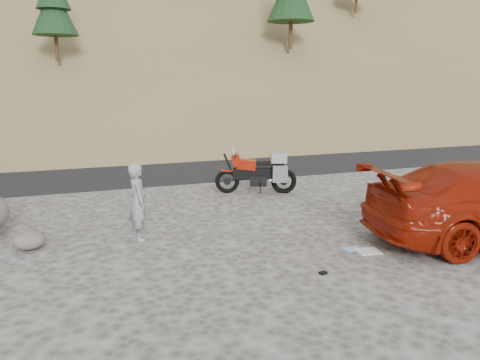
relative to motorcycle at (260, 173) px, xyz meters
name	(u,v)px	position (x,y,z in m)	size (l,w,h in m)	color
ground	(251,235)	(-1.64, -3.61, -0.63)	(140.00, 140.00, 0.00)	#474441
road	(171,166)	(-1.64, 5.39, -0.63)	(120.00, 7.00, 0.05)	black
hillside	(102,0)	(-1.69, 37.27, 10.45)	(120.00, 73.00, 46.72)	brown
motorcycle	(260,173)	(0.00, 0.00, 0.00)	(2.38, 1.16, 1.46)	black
man	(140,239)	(-4.00, -3.05, -0.63)	(0.60, 0.40, 1.65)	gray
small_rock	(29,240)	(-6.17, -2.93, -0.44)	(0.72, 0.67, 0.37)	#5D574F
gear_white_cloth	(368,251)	(0.18, -5.34, -0.62)	(0.45, 0.40, 0.01)	white
gear_bottle	(374,228)	(1.00, -4.38, -0.50)	(0.09, 0.09, 0.24)	#1A56A1
gear_funnel	(450,231)	(2.47, -5.09, -0.53)	(0.15, 0.15, 0.19)	red
gear_glove_a	(323,273)	(-1.21, -6.01, -0.61)	(0.13, 0.09, 0.04)	black
gear_blue_cloth	(352,249)	(-0.03, -5.11, -0.62)	(0.34, 0.25, 0.01)	#92B5E3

